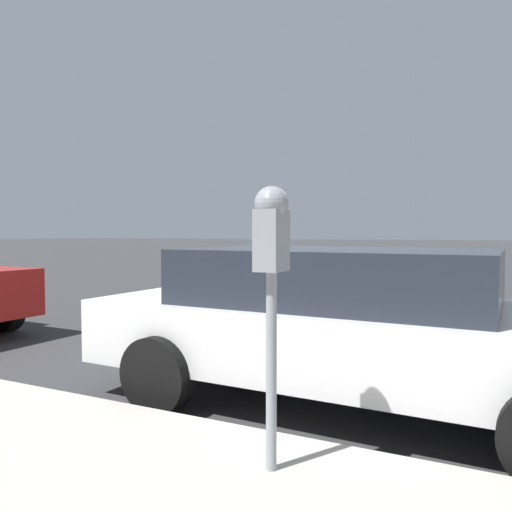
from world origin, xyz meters
TOP-DOWN VIEW (x-y plane):
  - ground_plane at (0.00, 0.00)m, footprint 220.00×220.00m
  - parking_meter at (-2.70, -0.78)m, footprint 0.21×0.19m
  - car_white at (-1.04, -0.79)m, footprint 2.14×4.63m

SIDE VIEW (x-z plane):
  - ground_plane at x=0.00m, z-range 0.00..0.00m
  - car_white at x=-1.04m, z-range 0.05..1.40m
  - parking_meter at x=-2.70m, z-range 0.58..2.16m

